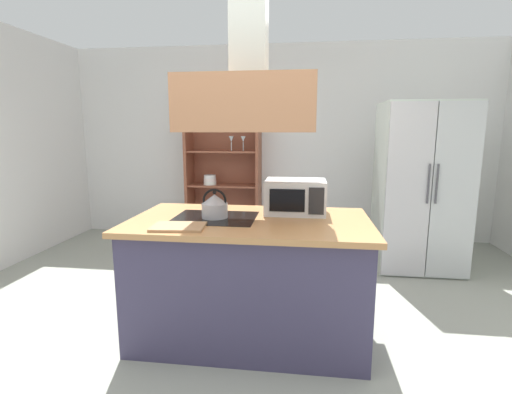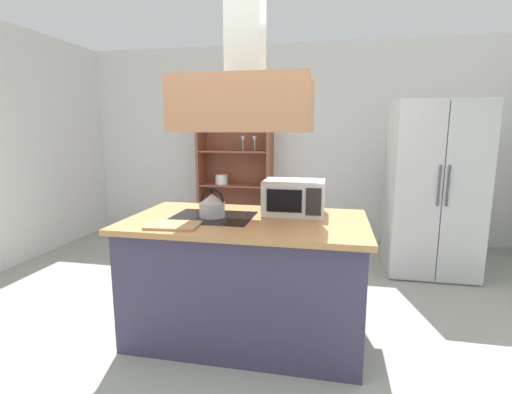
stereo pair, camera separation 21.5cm
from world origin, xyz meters
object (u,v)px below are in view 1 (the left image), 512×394
object	(u,v)px
refrigerator	(420,187)
kettle	(215,206)
dish_cabinet	(224,179)
cutting_board	(179,227)
microwave	(295,197)

from	to	relation	value
refrigerator	kettle	distance (m)	2.54
dish_cabinet	refrigerator	bearing A→B (deg)	-20.77
refrigerator	dish_cabinet	world-z (taller)	dish_cabinet
refrigerator	kettle	size ratio (longest dim) A/B	8.56
refrigerator	kettle	world-z (taller)	refrigerator
cutting_board	refrigerator	bearing A→B (deg)	43.48
cutting_board	microwave	world-z (taller)	microwave
refrigerator	cutting_board	world-z (taller)	refrigerator
refrigerator	microwave	world-z (taller)	refrigerator
refrigerator	cutting_board	distance (m)	2.88
dish_cabinet	cutting_board	distance (m)	2.91
microwave	dish_cabinet	bearing A→B (deg)	114.67
kettle	cutting_board	distance (m)	0.37
dish_cabinet	kettle	world-z (taller)	dish_cabinet
kettle	microwave	world-z (taller)	microwave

